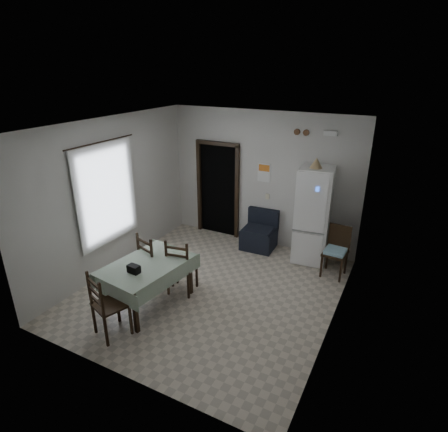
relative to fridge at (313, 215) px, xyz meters
name	(u,v)px	position (x,y,z in m)	size (l,w,h in m)	color
ground	(211,290)	(-1.25, -1.93, -0.98)	(4.50, 4.50, 0.00)	#BCAF99
ceiling	(209,125)	(-1.25, -1.93, 1.92)	(4.20, 4.50, 0.02)	white
wall_back	(262,180)	(-1.25, 0.32, 0.47)	(4.20, 0.02, 2.90)	beige
wall_front	(114,280)	(-1.25, -4.18, 0.47)	(4.20, 0.02, 2.90)	beige
wall_left	(113,196)	(-3.35, -1.93, 0.47)	(0.02, 4.50, 2.90)	beige
wall_right	(340,241)	(0.85, -1.93, 0.47)	(0.02, 4.50, 2.90)	beige
doorway	(223,188)	(-2.30, 0.52, 0.08)	(1.06, 0.52, 2.22)	black
window_recess	(102,193)	(-3.40, -2.13, 0.57)	(0.10, 1.20, 1.60)	silver
curtain	(107,194)	(-3.29, -2.13, 0.57)	(0.02, 1.45, 1.85)	silver
curtain_rod	(101,142)	(-3.28, -2.13, 1.52)	(0.02, 0.02, 1.60)	black
calendar	(264,173)	(-1.20, 0.31, 0.64)	(0.28, 0.02, 0.40)	white
calendar_image	(264,168)	(-1.20, 0.30, 0.74)	(0.24, 0.01, 0.14)	orange
light_switch	(267,197)	(-1.10, 0.31, 0.12)	(0.08, 0.02, 0.12)	beige
vent_left	(297,132)	(-0.55, 0.30, 1.54)	(0.12, 0.12, 0.03)	brown
vent_right	(306,133)	(-0.37, 0.30, 1.54)	(0.12, 0.12, 0.03)	brown
emergency_light	(331,133)	(0.10, 0.28, 1.57)	(0.25, 0.07, 0.09)	white
fridge	(313,215)	(0.00, 0.00, 0.00)	(0.63, 0.63, 1.96)	white
tan_cone	(316,163)	(-0.03, -0.08, 1.07)	(0.23, 0.23, 0.19)	tan
navy_seat	(259,230)	(-1.14, 0.00, -0.56)	(0.69, 0.66, 0.83)	black
corner_chair	(335,252)	(0.57, -0.41, -0.49)	(0.42, 0.42, 0.97)	black
dining_table	(148,284)	(-1.98, -2.75, -0.60)	(0.96, 1.46, 0.76)	#98AD94
black_bag	(134,269)	(-1.97, -3.05, -0.16)	(0.19, 0.12, 0.13)	black
dining_chair_far_left	(155,260)	(-2.17, -2.28, -0.44)	(0.46, 0.46, 1.08)	black
dining_chair_far_right	(182,265)	(-1.69, -2.17, -0.46)	(0.45, 0.45, 1.04)	black
dining_chair_near_head	(110,304)	(-1.98, -3.61, -0.45)	(0.45, 0.45, 1.06)	black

